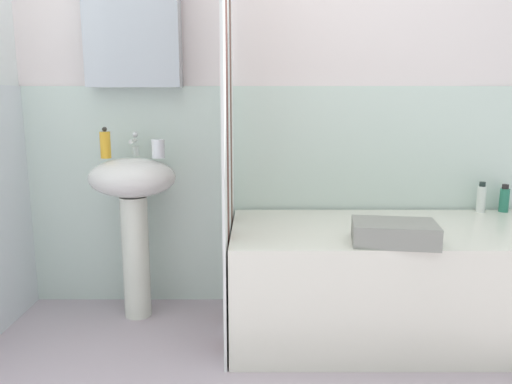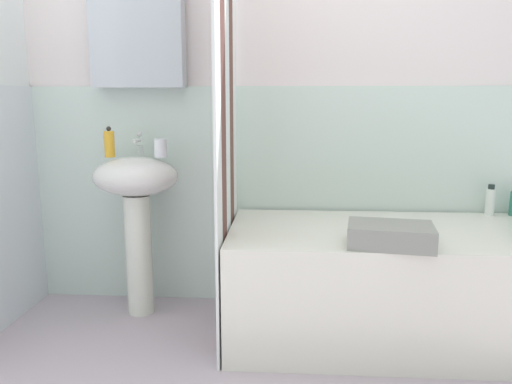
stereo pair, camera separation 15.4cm
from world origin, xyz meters
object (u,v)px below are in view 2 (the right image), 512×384
sink (136,200)px  towel_folded (390,235)px  conditioner_bottle (490,201)px  soap_dispenser (109,144)px  toothbrush_cup (161,148)px  bathtub (393,283)px

sink → towel_folded: (1.21, -0.45, -0.04)m
conditioner_bottle → sink: bearing=-176.0°
soap_dispenser → toothbrush_cup: size_ratio=1.67×
sink → towel_folded: sink is taller
soap_dispenser → conditioner_bottle: bearing=4.0°
soap_dispenser → towel_folded: 1.44m
bathtub → sink: bearing=171.8°
soap_dispenser → bathtub: size_ratio=0.10×
toothbrush_cup → towel_folded: 1.20m
sink → soap_dispenser: (-0.12, -0.01, 0.29)m
toothbrush_cup → sink: bearing=-180.0°
conditioner_bottle → towel_folded: (-0.63, -0.58, -0.03)m
toothbrush_cup → bathtub: toothbrush_cup is taller
toothbrush_cup → bathtub: (1.15, -0.19, -0.62)m
soap_dispenser → toothbrush_cup: 0.26m
sink → toothbrush_cup: 0.30m
bathtub → conditioner_bottle: conditioner_bottle is taller
bathtub → conditioner_bottle: (0.55, 0.31, 0.34)m
toothbrush_cup → towel_folded: bearing=-23.0°
sink → toothbrush_cup: size_ratio=9.03×
sink → conditioner_bottle: size_ratio=5.10×
soap_dispenser → conditioner_bottle: (1.96, 0.14, -0.30)m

